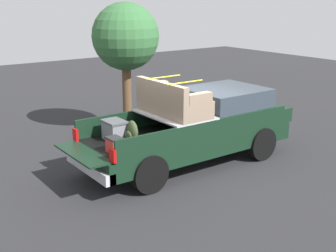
% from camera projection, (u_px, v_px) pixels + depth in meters
% --- Properties ---
extents(ground_plane, '(40.00, 40.00, 0.00)m').
position_uv_depth(ground_plane, '(187.00, 163.00, 11.47)').
color(ground_plane, '#262628').
extents(pickup_truck, '(6.05, 2.06, 2.23)m').
position_uv_depth(pickup_truck, '(198.00, 125.00, 11.41)').
color(pickup_truck, black).
rests_on(pickup_truck, ground_plane).
extents(tree_background, '(2.03, 2.03, 3.98)m').
position_uv_depth(tree_background, '(126.00, 38.00, 13.44)').
color(tree_background, brown).
rests_on(tree_background, ground_plane).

